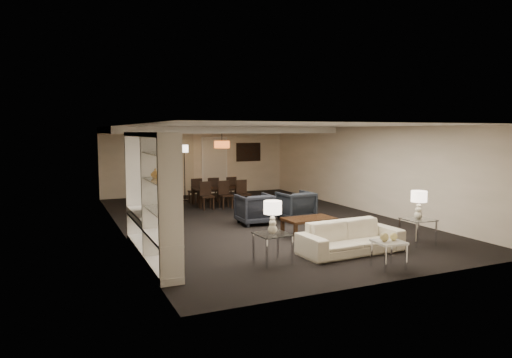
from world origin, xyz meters
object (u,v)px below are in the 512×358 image
object	(u,v)px
side_table_right	(418,231)
floor_lamp	(185,173)
armchair_right	(296,206)
chair_nm	(226,195)
armchair_left	(254,209)
television	(146,198)
coffee_table	(309,227)
side_table_left	(272,248)
chair_fm	(212,190)
vase_blue	(163,207)
chair_fl	(195,191)
table_lamp_right	(419,205)
chair_fr	(229,189)
table_lamp_left	(273,217)
marble_table	(388,254)
chair_nl	(207,196)
chair_nr	(244,194)
vase_amber	(155,173)
sofa	(351,237)
floor_speaker	(180,217)
dining_table	(219,196)

from	to	relation	value
side_table_right	floor_lamp	bearing A→B (deg)	109.63
armchair_right	chair_nm	bearing A→B (deg)	-71.07
armchair_left	armchair_right	distance (m)	1.20
television	coffee_table	bearing A→B (deg)	-92.69
armchair_left	side_table_left	world-z (taller)	armchair_left
television	side_table_right	bearing A→B (deg)	-108.41
chair_fm	side_table_right	bearing A→B (deg)	111.47
vase_blue	chair_fl	size ratio (longest dim) A/B	0.19
table_lamp_right	chair_fr	xyz separation A→B (m)	(-1.54, 7.17, -0.41)
armchair_right	vase_blue	distance (m)	5.40
side_table_left	chair_nm	xyz separation A→B (m)	(1.26, 5.87, 0.15)
table_lamp_left	marble_table	xyz separation A→B (m)	(1.70, -1.10, -0.59)
table_lamp_right	chair_nl	world-z (taller)	table_lamp_right
chair_nm	chair_nr	size ratio (longest dim) A/B	1.00
vase_blue	vase_amber	distance (m)	0.76
vase_amber	side_table_left	bearing A→B (deg)	-17.59
armchair_right	television	bearing A→B (deg)	16.89
marble_table	chair_nl	xyz separation A→B (m)	(-1.04, 6.97, 0.18)
table_lamp_right	television	xyz separation A→B (m)	(-5.32, 1.77, 0.24)
table_lamp_left	armchair_right	bearing A→B (deg)	55.12
armchair_right	chair_fl	size ratio (longest dim) A/B	1.02
sofa	vase_amber	distance (m)	3.93
armchair_left	chair_fl	world-z (taller)	chair_fl
coffee_table	television	xyz separation A→B (m)	(-3.62, 0.17, 0.86)
vase_blue	chair_fr	xyz separation A→B (m)	(3.81, 7.12, -0.72)
table_lamp_left	television	world-z (taller)	television
coffee_table	side_table_right	bearing A→B (deg)	-43.26
coffee_table	side_table_left	bearing A→B (deg)	-136.74
table_lamp_left	table_lamp_right	world-z (taller)	same
table_lamp_left	chair_fl	xyz separation A→B (m)	(0.66, 7.17, -0.41)
floor_speaker	marble_table	bearing A→B (deg)	-22.91
chair_nm	chair_fl	distance (m)	1.43
chair_fr	floor_lamp	xyz separation A→B (m)	(-1.32, 0.83, 0.53)
chair_fm	chair_fr	world-z (taller)	same
armchair_right	table_lamp_right	distance (m)	3.51
armchair_right	chair_nr	xyz separation A→B (m)	(-0.44, 2.57, 0.03)
table_lamp_left	chair_nr	bearing A→B (deg)	72.38
vase_amber	chair_nm	distance (m)	6.27
armchair_left	armchair_right	bearing A→B (deg)	-178.83
floor_lamp	vase_amber	bearing A→B (deg)	-108.68
floor_lamp	chair_nm	bearing A→B (deg)	-71.44
sofa	marble_table	bearing A→B (deg)	-92.80
chair_nm	chair_fm	size ratio (longest dim) A/B	1.00
dining_table	floor_lamp	world-z (taller)	floor_lamp
side_table_right	chair_fr	bearing A→B (deg)	102.10
coffee_table	table_lamp_right	bearing A→B (deg)	-43.26
chair_nm	table_lamp_left	bearing A→B (deg)	-105.63
vase_amber	floor_lamp	distance (m)	7.82
chair_nm	chair_fl	bearing A→B (deg)	111.30
chair_fm	coffee_table	bearing A→B (deg)	99.35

